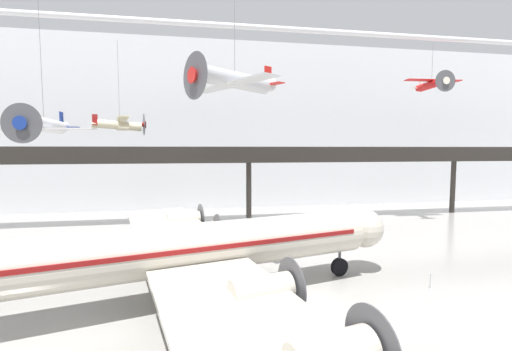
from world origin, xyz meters
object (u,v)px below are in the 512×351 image
object	(u,v)px
suspended_plane_red_highwing	(432,84)
suspended_plane_cream_biplane	(120,125)
airliner_silver_main	(178,251)
stanchion_barrier	(430,284)
suspended_plane_white_twin	(44,125)
suspended_plane_silver_racer	(235,80)

from	to	relation	value
suspended_plane_red_highwing	suspended_plane_cream_biplane	distance (m)	37.87
airliner_silver_main	stanchion_barrier	distance (m)	16.73
suspended_plane_white_twin	stanchion_barrier	bearing A→B (deg)	72.16
suspended_plane_red_highwing	stanchion_barrier	distance (m)	28.10
suspended_plane_silver_racer	suspended_plane_cream_biplane	size ratio (longest dim) A/B	0.84
suspended_plane_silver_racer	suspended_plane_red_highwing	xyz separation A→B (m)	(25.34, 11.31, 2.58)
stanchion_barrier	suspended_plane_cream_biplane	bearing A→B (deg)	136.41
suspended_plane_cream_biplane	suspended_plane_white_twin	bearing A→B (deg)	-122.99
suspended_plane_cream_biplane	suspended_plane_white_twin	xyz separation A→B (m)	(-3.82, -11.09, -0.79)
suspended_plane_silver_racer	suspended_plane_white_twin	bearing A→B (deg)	-47.34
suspended_plane_red_highwing	suspended_plane_white_twin	size ratio (longest dim) A/B	0.57
suspended_plane_cream_biplane	stanchion_barrier	bearing A→B (deg)	-57.58
airliner_silver_main	suspended_plane_cream_biplane	distance (m)	25.35
suspended_plane_cream_biplane	stanchion_barrier	xyz separation A→B (m)	(24.16, -23.00, -11.82)
airliner_silver_main	suspended_plane_silver_racer	size ratio (longest dim) A/B	3.88
airliner_silver_main	suspended_plane_cream_biplane	xyz separation A→B (m)	(-7.70, 22.46, 8.87)
suspended_plane_red_highwing	airliner_silver_main	bearing A→B (deg)	-55.59
suspended_plane_white_twin	airliner_silver_main	bearing A→B (deg)	50.60
suspended_plane_silver_racer	suspended_plane_cream_biplane	xyz separation A→B (m)	(-11.89, 16.05, -2.48)
suspended_plane_red_highwing	suspended_plane_silver_racer	bearing A→B (deg)	-62.51
airliner_silver_main	suspended_plane_silver_racer	xyz separation A→B (m)	(4.18, 6.41, 11.35)
suspended_plane_silver_racer	suspended_plane_cream_biplane	distance (m)	20.13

